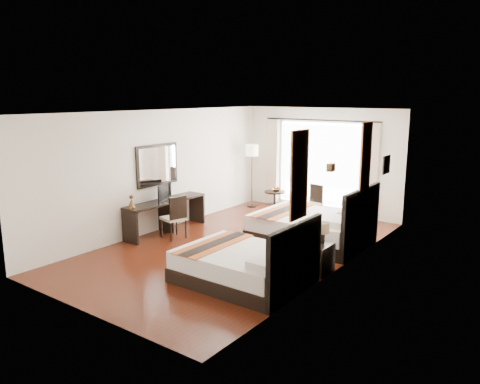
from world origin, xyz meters
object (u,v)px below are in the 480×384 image
Objects in this scene: bed_far at (313,227)px; console_desk at (166,216)px; table_lamp at (322,229)px; floor_lamp at (252,154)px; side_table at (275,203)px; window_chair at (312,209)px; vase at (314,242)px; fruit_bowl at (276,190)px; bed_near at (246,265)px; television at (162,192)px; desk_chair at (174,225)px; nightstand at (318,258)px.

console_desk is (-3.13, -1.28, 0.04)m from bed_far.
table_lamp is 0.22× the size of floor_lamp.
window_chair reaches higher than side_table.
vase is 0.08× the size of floor_lamp.
table_lamp reaches higher than fruit_bowl.
bed_far is 1.06× the size of console_desk.
window_chair is at bearing 52.90° from console_desk.
bed_near is 3.50m from television.
table_lamp is (0.78, 1.27, 0.46)m from bed_near.
table_lamp is at bearing -1.20° from console_desk.
television is at bearing -0.08° from desk_chair.
bed_near is at bearing -122.86° from nightstand.
console_desk is 3.16m from fruit_bowl.
floor_lamp reaches higher than console_desk.
console_desk is at bearing -25.93° from window_chair.
desk_chair reaches higher than window_chair.
table_lamp is at bearing 78.28° from nightstand.
television is at bearing -155.61° from bed_far.
fruit_bowl is (-2.05, 4.27, 0.35)m from bed_near.
bed_near is at bearing -133.84° from television.
table_lamp is 2.68× the size of vase.
floor_lamp is at bearing -86.59° from window_chair.
fruit_bowl is at bearing 115.67° from bed_near.
television reaches higher than window_chair.
nightstand is 0.25× the size of console_desk.
console_desk is 2.45× the size of window_chair.
vase is 0.20× the size of television.
bed_far reaches higher than console_desk.
vase is 4.25m from side_table.
television is 0.41× the size of floor_lamp.
bed_near reaches higher than console_desk.
window_chair is at bearing 120.44° from table_lamp.
nightstand is 1.36× the size of table_lamp.
bed_near is 3.51m from console_desk.
nightstand is 4.21m from fruit_bowl.
window_chair is (-1.01, 4.31, -0.04)m from bed_near.
nightstand is 4.18m from side_table.
fruit_bowl is (0.03, 0.03, 0.34)m from side_table.
vase is at bearing -62.43° from bed_far.
table_lamp is 1.65× the size of fruit_bowl.
television is 3.01× the size of fruit_bowl.
vase is 0.61× the size of fruit_bowl.
vase is at bearing -107.51° from nightstand.
bed_near is at bearing 24.33° from window_chair.
floor_lamp is (-3.06, 4.59, 1.19)m from bed_near.
bed_far reaches higher than television.
nightstand is at bearing -113.82° from television.
television is 0.81× the size of window_chair.
table_lamp is at bearing 58.61° from bed_near.
table_lamp reaches higher than side_table.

